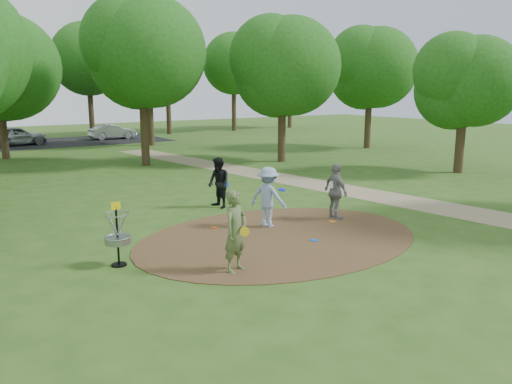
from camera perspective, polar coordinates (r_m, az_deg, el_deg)
ground at (r=14.06m, az=2.73°, el=-5.22°), size 100.00×100.00×0.00m
dirt_clearing at (r=14.06m, az=2.73°, el=-5.18°), size 8.40×8.40×0.02m
footpath at (r=19.79m, az=14.50°, el=-0.58°), size 7.55×39.89×0.01m
parking_lot at (r=42.21m, az=-20.00°, el=5.45°), size 14.00×8.00×0.01m
player_observer_with_disc at (r=11.27m, az=-2.35°, el=-4.51°), size 0.81×0.69×1.89m
player_throwing_with_disc at (r=14.95m, az=1.40°, el=-0.58°), size 1.24×1.35×1.82m
player_walking_with_disc at (r=17.39m, az=-4.28°, el=1.05°), size 0.75×0.90×1.77m
player_waiting_with_disc at (r=15.95m, az=9.11°, el=0.03°), size 0.58×1.10×1.81m
disc_ground_cyan at (r=13.91m, az=-2.57°, el=-5.29°), size 0.22×0.22×0.02m
disc_ground_blue at (r=13.80m, az=6.65°, el=-5.49°), size 0.22×0.22×0.02m
disc_ground_red at (r=14.97m, az=-4.79°, el=-4.08°), size 0.22×0.22×0.02m
car_left at (r=40.75m, az=-25.78°, el=5.81°), size 4.44×2.36×1.44m
car_right at (r=43.16m, az=-16.06°, el=6.64°), size 3.75×1.32×1.23m
disc_ground_orange at (r=15.79m, az=8.72°, el=-3.34°), size 0.22×0.22×0.02m
disc_golf_basket at (r=12.08m, az=-15.59°, el=-4.18°), size 0.63×0.63×1.54m
tree_ring at (r=23.49m, az=-9.91°, el=14.38°), size 36.82×45.28×9.05m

